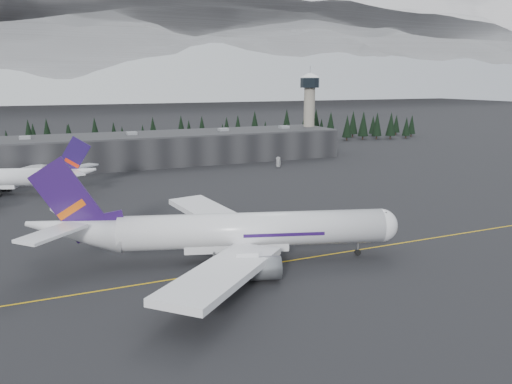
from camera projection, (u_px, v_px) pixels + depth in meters
name	position (u px, v px, depth m)	size (l,w,h in m)	color
ground	(296.00, 256.00, 99.66)	(1400.00, 1400.00, 0.00)	black
taxiline	(301.00, 259.00, 97.86)	(400.00, 0.40, 0.02)	gold
terminal	(157.00, 149.00, 210.10)	(160.00, 30.00, 12.60)	black
control_tower	(309.00, 104.00, 238.32)	(10.00, 10.00, 37.70)	gray
treeline	(140.00, 137.00, 242.94)	(360.00, 20.00, 15.00)	black
mountain_ridge	(60.00, 98.00, 994.19)	(4400.00, 900.00, 420.00)	white
jet_main	(221.00, 231.00, 95.75)	(69.73, 63.03, 21.01)	white
gse_vehicle_a	(46.00, 179.00, 174.22)	(2.67, 5.79, 1.61)	white
gse_vehicle_b	(279.00, 165.00, 201.79)	(1.73, 4.29, 1.46)	silver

